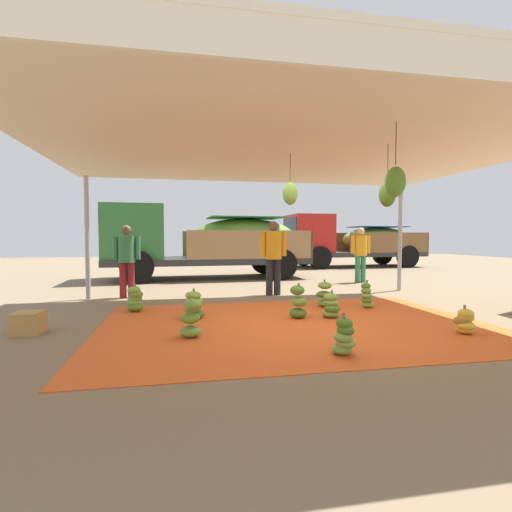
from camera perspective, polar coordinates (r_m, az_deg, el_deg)
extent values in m
plane|color=#7F6B51|center=(9.11, 0.34, -5.94)|extent=(40.00, 40.00, 0.00)
cube|color=#E05B23|center=(6.25, 5.87, -9.95)|extent=(6.04, 4.34, 0.01)
cylinder|color=#9EA0A5|center=(9.35, -23.56, 2.44)|extent=(0.10, 0.10, 2.73)
cylinder|color=#9EA0A5|center=(10.70, 20.40, 2.51)|extent=(0.10, 0.10, 2.73)
cube|color=beige|center=(6.25, 6.00, 15.50)|extent=(8.00, 7.00, 0.06)
cube|color=beige|center=(3.19, 26.53, 24.75)|extent=(8.00, 0.04, 0.28)
cylinder|color=#4C422D|center=(6.07, 18.80, 12.92)|extent=(0.01, 0.01, 0.53)
ellipsoid|color=#477523|center=(6.01, 18.73, 8.56)|extent=(0.24, 0.24, 0.36)
cylinder|color=#4C422D|center=(5.01, 19.88, 15.30)|extent=(0.01, 0.01, 0.50)
ellipsoid|color=#518428|center=(4.93, 19.79, 10.22)|extent=(0.24, 0.24, 0.36)
cylinder|color=#4C422D|center=(6.41, 5.06, 12.88)|extent=(0.01, 0.01, 0.45)
ellipsoid|color=#6B9E38|center=(6.35, 5.04, 9.11)|extent=(0.24, 0.24, 0.36)
ellipsoid|color=#477523|center=(6.72, -8.95, -8.38)|extent=(0.44, 0.44, 0.14)
ellipsoid|color=#6B9E38|center=(6.65, -9.35, -7.59)|extent=(0.38, 0.38, 0.14)
ellipsoid|color=#6B9E38|center=(6.66, -8.92, -6.65)|extent=(0.40, 0.40, 0.14)
ellipsoid|color=#75A83D|center=(6.65, -9.21, -5.76)|extent=(0.37, 0.37, 0.14)
cylinder|color=olive|center=(6.64, -9.13, -5.25)|extent=(0.04, 0.04, 0.12)
ellipsoid|color=#6B9E38|center=(4.76, 12.48, -13.20)|extent=(0.25, 0.25, 0.13)
ellipsoid|color=#75A83D|center=(4.74, 13.02, -12.33)|extent=(0.30, 0.30, 0.13)
ellipsoid|color=#75A83D|center=(4.68, 12.67, -11.55)|extent=(0.28, 0.28, 0.13)
ellipsoid|color=#477523|center=(4.68, 13.03, -10.58)|extent=(0.23, 0.23, 0.13)
ellipsoid|color=#477523|center=(4.67, 12.86, -9.62)|extent=(0.23, 0.23, 0.13)
cylinder|color=olive|center=(4.66, 12.76, -8.90)|extent=(0.04, 0.04, 0.12)
ellipsoid|color=#518428|center=(7.55, -17.34, -7.18)|extent=(0.33, 0.33, 0.16)
ellipsoid|color=#6B9E38|center=(7.57, -17.50, -6.57)|extent=(0.39, 0.39, 0.16)
ellipsoid|color=#75A83D|center=(7.58, -17.36, -5.96)|extent=(0.27, 0.27, 0.16)
ellipsoid|color=#60932D|center=(7.52, -17.22, -5.43)|extent=(0.35, 0.35, 0.16)
ellipsoid|color=#75A83D|center=(7.51, -17.48, -4.85)|extent=(0.31, 0.31, 0.16)
cylinder|color=olive|center=(7.52, -17.31, -4.37)|extent=(0.04, 0.04, 0.12)
ellipsoid|color=#75A83D|center=(7.90, 16.10, -6.86)|extent=(0.31, 0.31, 0.12)
ellipsoid|color=#60932D|center=(7.87, 15.99, -6.23)|extent=(0.30, 0.30, 0.12)
ellipsoid|color=#6B9E38|center=(7.83, 15.95, -5.61)|extent=(0.27, 0.27, 0.12)
ellipsoid|color=#6B9E38|center=(7.83, 15.87, -4.95)|extent=(0.27, 0.27, 0.12)
ellipsoid|color=#518428|center=(7.84, 15.84, -4.27)|extent=(0.22, 0.22, 0.12)
cylinder|color=olive|center=(7.82, 15.99, -3.85)|extent=(0.04, 0.04, 0.12)
ellipsoid|color=#60932D|center=(7.82, 10.23, -6.84)|extent=(0.46, 0.46, 0.14)
ellipsoid|color=#477523|center=(7.77, 9.95, -5.60)|extent=(0.42, 0.42, 0.14)
ellipsoid|color=#75A83D|center=(7.78, 10.09, -4.29)|extent=(0.32, 0.32, 0.14)
cylinder|color=olive|center=(7.76, 10.03, -3.86)|extent=(0.04, 0.04, 0.12)
ellipsoid|color=gold|center=(6.35, 28.37, -9.38)|extent=(0.30, 0.30, 0.14)
ellipsoid|color=gold|center=(6.29, 28.42, -8.98)|extent=(0.29, 0.29, 0.14)
ellipsoid|color=#996628|center=(6.30, 28.05, -8.43)|extent=(0.30, 0.30, 0.14)
ellipsoid|color=gold|center=(6.30, 28.44, -7.93)|extent=(0.31, 0.31, 0.14)
ellipsoid|color=gold|center=(6.27, 28.47, -7.46)|extent=(0.26, 0.26, 0.14)
cylinder|color=olive|center=(6.27, 28.32, -6.89)|extent=(0.04, 0.04, 0.12)
ellipsoid|color=#75A83D|center=(6.82, 10.88, -8.26)|extent=(0.36, 0.36, 0.14)
ellipsoid|color=#477523|center=(6.76, 11.12, -7.56)|extent=(0.38, 0.38, 0.14)
ellipsoid|color=#75A83D|center=(6.78, 10.92, -6.73)|extent=(0.30, 0.30, 0.14)
ellipsoid|color=#75A83D|center=(6.77, 10.88, -5.96)|extent=(0.33, 0.33, 0.14)
cylinder|color=olive|center=(6.75, 11.07, -5.47)|extent=(0.04, 0.04, 0.12)
ellipsoid|color=#6B9E38|center=(5.49, -9.59, -10.87)|extent=(0.42, 0.42, 0.16)
ellipsoid|color=#60932D|center=(5.44, -9.62, -8.96)|extent=(0.29, 0.29, 0.16)
ellipsoid|color=#6B9E38|center=(5.38, -9.18, -7.06)|extent=(0.31, 0.31, 0.16)
cylinder|color=olive|center=(5.39, -9.35, -6.39)|extent=(0.04, 0.04, 0.12)
ellipsoid|color=#477523|center=(6.69, 6.18, -8.32)|extent=(0.36, 0.36, 0.17)
ellipsoid|color=#6B9E38|center=(6.65, 6.35, -6.68)|extent=(0.38, 0.38, 0.17)
ellipsoid|color=#518428|center=(6.63, 6.09, -5.02)|extent=(0.35, 0.35, 0.17)
cylinder|color=olive|center=(6.62, 6.29, -4.50)|extent=(0.04, 0.04, 0.12)
cube|color=#2D2D2D|center=(13.15, -7.02, -0.66)|extent=(6.69, 2.62, 0.20)
cube|color=#2D6B33|center=(13.06, -17.45, 3.39)|extent=(1.94, 2.22, 1.70)
cube|color=#232D38|center=(13.17, -21.54, 4.79)|extent=(0.11, 1.86, 0.75)
cube|color=#99754C|center=(12.23, -0.58, 1.69)|extent=(4.08, 0.26, 0.90)
cube|color=#99754C|center=(14.43, -2.60, 1.85)|extent=(4.08, 0.26, 0.90)
cube|color=#99754C|center=(13.88, 6.44, 1.80)|extent=(0.18, 2.33, 0.90)
ellipsoid|color=#60932D|center=(13.32, -1.68, 2.69)|extent=(3.68, 2.11, 1.33)
cube|color=#237533|center=(13.34, -1.68, 5.62)|extent=(2.53, 1.88, 0.04)
cylinder|color=black|center=(12.03, -17.08, -1.55)|extent=(1.01, 0.32, 1.00)
cylinder|color=black|center=(14.14, -16.57, -0.92)|extent=(1.01, 0.32, 1.00)
cylinder|color=black|center=(12.58, 3.75, -1.25)|extent=(1.01, 0.32, 1.00)
cylinder|color=black|center=(14.62, 1.25, -0.69)|extent=(1.01, 0.32, 1.00)
cube|color=#2D2D2D|center=(18.84, 14.18, 0.31)|extent=(6.38, 2.54, 0.20)
cube|color=red|center=(17.90, 7.72, 3.28)|extent=(1.84, 2.21, 1.70)
cube|color=#232D38|center=(17.61, 5.00, 4.41)|extent=(0.09, 1.87, 0.75)
cube|color=brown|center=(18.43, 19.12, 1.90)|extent=(3.91, 0.21, 0.90)
cube|color=brown|center=(20.38, 15.75, 2.01)|extent=(3.91, 0.21, 0.90)
cube|color=brown|center=(20.43, 21.99, 1.92)|extent=(0.16, 2.34, 0.90)
ellipsoid|color=#75A83D|center=(19.40, 17.35, 2.33)|extent=(3.50, 2.08, 1.15)
cube|color=#19569E|center=(19.40, 17.38, 4.10)|extent=(2.40, 1.85, 0.04)
cylinder|color=black|center=(16.97, 9.37, -0.24)|extent=(1.01, 0.31, 1.00)
cylinder|color=black|center=(18.96, 6.92, 0.08)|extent=(1.01, 0.31, 1.00)
cylinder|color=black|center=(19.02, 21.40, -0.08)|extent=(1.01, 0.31, 1.00)
cylinder|color=black|center=(20.82, 18.09, 0.20)|extent=(1.01, 0.31, 1.00)
cylinder|color=maroon|center=(9.34, -18.97, -3.38)|extent=(0.15, 0.15, 0.81)
cylinder|color=maroon|center=(9.31, -17.86, -3.38)|extent=(0.15, 0.15, 0.81)
cylinder|color=#337A4C|center=(9.28, -18.48, 0.96)|extent=(0.37, 0.37, 0.61)
cylinder|color=#337A4C|center=(9.31, -19.97, 1.15)|extent=(0.12, 0.12, 0.54)
cylinder|color=#337A4C|center=(9.25, -16.99, 1.18)|extent=(0.12, 0.12, 0.54)
sphere|color=brown|center=(9.27, -18.52, 3.64)|extent=(0.22, 0.22, 0.22)
cylinder|color=#337A4C|center=(12.24, 14.69, -1.87)|extent=(0.15, 0.15, 0.82)
cylinder|color=#337A4C|center=(12.32, 15.46, -1.85)|extent=(0.15, 0.15, 0.82)
cylinder|color=orange|center=(12.25, 15.12, 1.48)|extent=(0.38, 0.38, 0.61)
cylinder|color=orange|center=(12.14, 14.07, 1.65)|extent=(0.12, 0.12, 0.55)
cylinder|color=orange|center=(12.36, 16.15, 1.64)|extent=(0.12, 0.12, 0.55)
sphere|color=tan|center=(12.25, 15.15, 3.54)|extent=(0.22, 0.22, 0.22)
cylinder|color=#26262D|center=(9.23, 1.97, -3.14)|extent=(0.16, 0.16, 0.86)
cylinder|color=#26262D|center=(9.28, 3.14, -3.11)|extent=(0.16, 0.16, 0.86)
cylinder|color=orange|center=(9.21, 2.56, 1.53)|extent=(0.39, 0.39, 0.64)
cylinder|color=orange|center=(9.15, 0.98, 1.75)|extent=(0.13, 0.13, 0.57)
cylinder|color=orange|center=(9.27, 4.12, 1.76)|extent=(0.13, 0.13, 0.57)
sphere|color=brown|center=(9.21, 2.57, 4.40)|extent=(0.23, 0.23, 0.23)
cube|color=#B78947|center=(6.48, -30.48, -8.48)|extent=(0.41, 0.41, 0.32)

